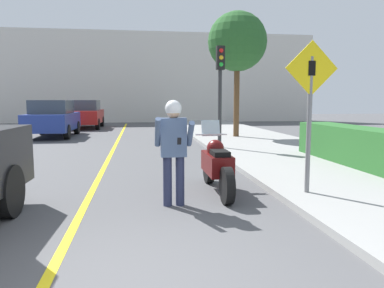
{
  "coord_description": "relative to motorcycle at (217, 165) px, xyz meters",
  "views": [
    {
      "loc": [
        0.28,
        -3.2,
        1.68
      ],
      "look_at": [
        1.25,
        3.58,
        0.88
      ],
      "focal_mm": 35.0,
      "sensor_mm": 36.0,
      "label": 1
    }
  ],
  "objects": [
    {
      "name": "sidewalk_curb",
      "position": [
        3.12,
        0.61,
        -0.44
      ],
      "size": [
        4.4,
        44.0,
        0.12
      ],
      "color": "gray",
      "rests_on": "ground"
    },
    {
      "name": "road_center_line",
      "position": [
        -2.28,
        2.61,
        -0.5
      ],
      "size": [
        0.12,
        36.0,
        0.01
      ],
      "color": "yellow",
      "rests_on": "ground"
    },
    {
      "name": "building_backdrop",
      "position": [
        -1.68,
        22.61,
        2.89
      ],
      "size": [
        28.0,
        1.2,
        6.78
      ],
      "color": "beige",
      "rests_on": "ground"
    },
    {
      "name": "motorcycle",
      "position": [
        0.0,
        0.0,
        0.0
      ],
      "size": [
        0.62,
        2.21,
        1.29
      ],
      "color": "black",
      "rests_on": "ground"
    },
    {
      "name": "person_biker",
      "position": [
        -0.86,
        -0.77,
        0.52
      ],
      "size": [
        0.59,
        0.46,
        1.68
      ],
      "color": "#282D4C",
      "rests_on": "ground"
    },
    {
      "name": "crossing_sign",
      "position": [
        1.43,
        -0.67,
        1.14
      ],
      "size": [
        0.91,
        0.08,
        2.54
      ],
      "color": "slate",
      "rests_on": "sidewalk_curb"
    },
    {
      "name": "traffic_light",
      "position": [
        1.27,
        5.53,
        1.93
      ],
      "size": [
        0.26,
        0.3,
        3.31
      ],
      "color": "#2D2D30",
      "rests_on": "sidewalk_curb"
    },
    {
      "name": "hedge_row",
      "position": [
        3.92,
        1.62,
        0.07
      ],
      "size": [
        0.9,
        5.22,
        0.9
      ],
      "color": "#286028",
      "rests_on": "sidewalk_curb"
    },
    {
      "name": "street_tree",
      "position": [
        2.79,
        9.18,
        3.62
      ],
      "size": [
        2.5,
        2.5,
        5.28
      ],
      "color": "brown",
      "rests_on": "sidewalk_curb"
    },
    {
      "name": "parked_car_blue",
      "position": [
        -5.29,
        11.28,
        0.36
      ],
      "size": [
        1.88,
        4.2,
        1.68
      ],
      "color": "black",
      "rests_on": "ground"
    },
    {
      "name": "parked_car_red",
      "position": [
        -4.55,
        16.52,
        0.36
      ],
      "size": [
        1.88,
        4.2,
        1.68
      ],
      "color": "black",
      "rests_on": "ground"
    }
  ]
}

